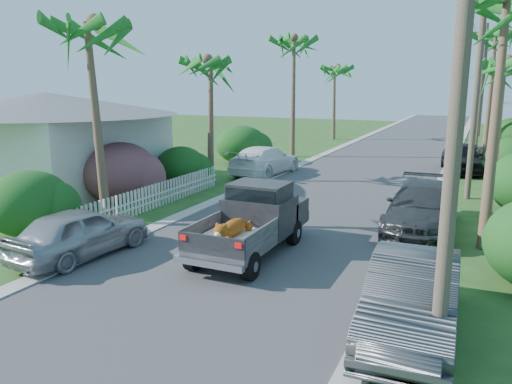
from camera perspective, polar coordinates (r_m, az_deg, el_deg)
The scene contains 29 objects.
ground at distance 13.10m, azimuth -4.94°, elevation -10.18°, with size 120.00×120.00×0.00m, color #234A1B.
road at distance 36.36m, azimuth 14.76°, elevation 3.99°, with size 8.00×100.00×0.02m, color #38383A.
curb_left at distance 37.31m, azimuth 8.24°, elevation 4.50°, with size 0.60×100.00×0.06m, color #A5A39E.
curb_right at distance 35.90m, azimuth 21.54°, elevation 3.46°, with size 0.60×100.00×0.06m, color #A5A39E.
pickup_truck at distance 15.08m, azimuth -0.04°, elevation -3.03°, with size 1.98×5.12×2.06m.
parked_car_rn at distance 10.66m, azimuth 17.40°, elevation -11.49°, with size 1.69×4.84×1.60m, color #343739.
parked_car_rm at distance 18.09m, azimuth 18.44°, elevation -1.74°, with size 2.27×5.58×1.62m, color #2E3133.
parked_car_rf at distance 31.02m, azimuth 22.43°, elevation 3.66°, with size 2.01×4.99×1.70m, color black.
parked_car_rd at distance 35.32m, azimuth 22.70°, elevation 4.14°, with size 1.92×4.16×1.16m, color #A2A5A9.
parked_car_ln at distance 15.48m, azimuth -19.45°, elevation -4.39°, with size 1.75×4.35×1.48m, color #A1A2A7.
parked_car_lf at distance 27.97m, azimuth 1.01°, elevation 3.63°, with size 2.21×5.44×1.58m, color white.
palm_l_a at distance 18.31m, azimuth -18.42°, elevation 17.76°, with size 4.40×4.40×8.20m.
palm_l_b at distance 25.93m, azimuth -5.33°, elevation 14.77°, with size 4.40×4.40×7.40m.
palm_l_c at distance 34.78m, azimuth 4.38°, elevation 17.05°, with size 4.40×4.40×9.20m.
palm_l_d at distance 46.26m, azimuth 9.04°, elevation 13.92°, with size 4.40×4.40×7.70m.
palm_r_b at distance 25.54m, azimuth 26.53°, elevation 13.17°, with size 4.40×4.40×7.20m.
palm_r_c at distance 36.65m, azimuth 25.74°, elevation 15.98°, with size 4.40×4.40×9.40m.
palm_r_d at distance 50.55m, azimuth 25.72°, elevation 13.07°, with size 4.40×4.40×8.00m.
shrub_l_a at distance 18.17m, azimuth -24.47°, elevation -1.22°, with size 2.60×2.86×2.20m, color #1A4112.
shrub_l_b at distance 21.84m, azimuth -15.21°, elevation 2.10°, with size 3.00×3.30×2.60m, color #B41960.
shrub_l_c at distance 24.83m, azimuth -8.59°, elevation 2.88°, with size 2.40×2.64×2.00m, color #1A4112.
shrub_l_d at distance 31.99m, azimuth -1.69°, elevation 5.45°, with size 3.20×3.52×2.40m, color #1A4112.
shrub_r_c at distance 30.81m, azimuth 27.09°, elevation 3.57°, with size 2.60×2.86×2.10m, color #1A4112.
picket_fence at distance 20.51m, azimuth -12.08°, elevation -0.66°, with size 0.10×11.00×1.00m, color white.
house_left at distance 26.00m, azimuth -22.81°, elevation 4.97°, with size 9.00×8.00×4.60m.
utility_pole_a at distance 8.53m, azimuth 22.00°, elevation 8.77°, with size 1.60×0.26×9.00m.
utility_pole_b at distance 23.52m, azimuth 23.88°, elevation 10.29°, with size 1.60×0.26×9.00m.
utility_pole_c at distance 38.52m, azimuth 24.30°, elevation 10.62°, with size 1.60×0.26×9.00m.
utility_pole_d at distance 53.52m, azimuth 24.49°, elevation 10.77°, with size 1.60×0.26×9.00m.
Camera 1 is at (6.00, -10.52, 4.99)m, focal length 35.00 mm.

